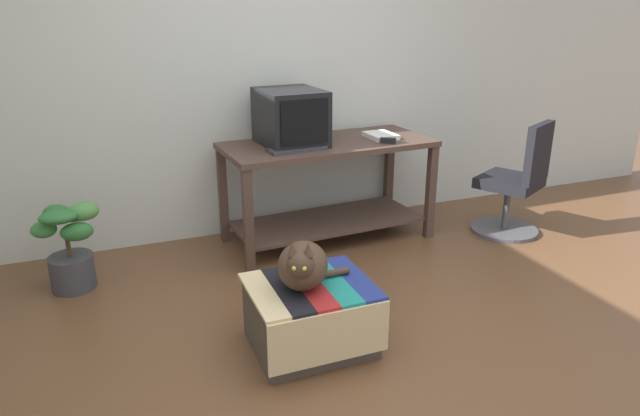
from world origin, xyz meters
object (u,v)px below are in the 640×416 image
cat (303,265)px  stapler (388,141)px  desk (328,173)px  potted_plant (70,249)px  book (381,136)px  ottoman_with_blanket (311,316)px  office_chair (516,186)px  keyboard (297,149)px  tv_monitor (291,118)px

cat → stapler: 1.57m
desk → potted_plant: bearing=-178.6°
book → cat: bearing=-132.8°
ottoman_with_blanket → office_chair: 2.21m
office_chair → ottoman_with_blanket: bearing=-4.4°
keyboard → ottoman_with_blanket: 1.33m
book → ottoman_with_blanket: bearing=-131.9°
tv_monitor → keyboard: 0.27m
desk → tv_monitor: tv_monitor is taller
keyboard → book: bearing=5.6°
book → stapler: (-0.03, -0.18, 0.00)m
desk → book: bearing=-7.0°
stapler → cat: bearing=173.1°
cat → stapler: size_ratio=4.13×
stapler → tv_monitor: bearing=107.0°
book → ottoman_with_blanket: book is taller
ottoman_with_blanket → keyboard: bearing=73.6°
desk → book: book is taller
keyboard → ottoman_with_blanket: size_ratio=0.64×
desk → cat: size_ratio=3.44×
tv_monitor → book: bearing=-8.4°
desk → keyboard: keyboard is taller
office_chair → stapler: (-1.00, 0.23, 0.39)m
tv_monitor → keyboard: size_ratio=1.31×
book → potted_plant: (-2.21, -0.13, -0.51)m
potted_plant → office_chair: 3.20m
desk → office_chair: office_chair is taller
potted_plant → stapler: (2.18, -0.05, 0.51)m
ottoman_with_blanket → potted_plant: 1.64m
desk → ottoman_with_blanket: bearing=-119.4°
desk → book: size_ratio=6.42×
ottoman_with_blanket → cat: (-0.04, -0.01, 0.30)m
ottoman_with_blanket → cat: 0.30m
book → potted_plant: size_ratio=0.43×
cat → potted_plant: 1.63m
tv_monitor → cat: 1.49m
tv_monitor → potted_plant: size_ratio=0.91×
tv_monitor → ottoman_with_blanket: size_ratio=0.84×
desk → office_chair: size_ratio=1.76×
cat → tv_monitor: bearing=98.2°
keyboard → book: size_ratio=1.64×
tv_monitor → office_chair: tv_monitor is taller
desk → stapler: stapler is taller
keyboard → cat: 1.24m
book → office_chair: office_chair is taller
ottoman_with_blanket → office_chair: (2.02, 0.87, 0.21)m
desk → ottoman_with_blanket: size_ratio=2.51×
ottoman_with_blanket → office_chair: bearing=23.4°
ottoman_with_blanket → office_chair: office_chair is taller
stapler → desk: bearing=99.0°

